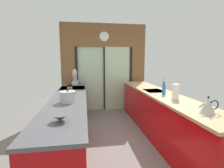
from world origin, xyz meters
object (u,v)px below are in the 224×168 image
object	(u,v)px
mixing_bowl	(60,118)
soap_bottle	(164,89)
knife_block	(70,92)
stand_mixer	(75,78)
kettle	(208,106)
paper_towel_roll	(175,92)
oven_range	(73,106)
stock_pot	(68,97)

from	to	relation	value
mixing_bowl	soap_bottle	bearing A→B (deg)	33.13
knife_block	stand_mixer	size ratio (longest dim) A/B	0.59
stand_mixer	soap_bottle	size ratio (longest dim) A/B	1.64
kettle	paper_towel_roll	size ratio (longest dim) A/B	0.94
knife_block	stand_mixer	world-z (taller)	stand_mixer
kettle	soap_bottle	xyz separation A→B (m)	(-0.00, 1.18, 0.01)
oven_range	knife_block	distance (m)	1.21
stand_mixer	paper_towel_roll	distance (m)	2.87
oven_range	paper_towel_roll	bearing A→B (deg)	-41.06
oven_range	stock_pot	distance (m)	1.56
oven_range	soap_bottle	world-z (taller)	soap_bottle
stand_mixer	stock_pot	distance (m)	2.14
knife_block	mixing_bowl	bearing A→B (deg)	-90.00
kettle	paper_towel_roll	world-z (taller)	paper_towel_roll
mixing_bowl	stand_mixer	size ratio (longest dim) A/B	0.43
mixing_bowl	paper_towel_roll	distance (m)	1.93
stand_mixer	soap_bottle	bearing A→B (deg)	-45.80
knife_block	stand_mixer	bearing A→B (deg)	90.00
knife_block	paper_towel_roll	bearing A→B (deg)	-15.72
kettle	stand_mixer	bearing A→B (deg)	120.64
mixing_bowl	stock_pot	size ratio (longest dim) A/B	0.70
stock_pot	paper_towel_roll	xyz separation A→B (m)	(1.78, -0.11, 0.04)
oven_range	kettle	xyz separation A→B (m)	(1.80, -2.33, 0.56)
oven_range	kettle	size ratio (longest dim) A/B	3.31
stand_mixer	knife_block	bearing A→B (deg)	-90.00
oven_range	stand_mixer	bearing A→B (deg)	88.45
soap_bottle	mixing_bowl	bearing A→B (deg)	-146.87
mixing_bowl	kettle	world-z (taller)	kettle
mixing_bowl	soap_bottle	distance (m)	2.13
knife_block	stock_pot	distance (m)	0.39
paper_towel_roll	kettle	bearing A→B (deg)	-89.84
paper_towel_roll	oven_range	bearing A→B (deg)	138.94
stock_pot	paper_towel_roll	size ratio (longest dim) A/B	0.87
mixing_bowl	oven_range	bearing A→B (deg)	90.46
knife_block	stock_pot	bearing A→B (deg)	-90.00
mixing_bowl	kettle	distance (m)	1.78
stand_mixer	kettle	bearing A→B (deg)	-59.36
stand_mixer	stock_pot	xyz separation A→B (m)	(-0.00, -2.14, -0.07)
stock_pot	kettle	distance (m)	1.98
stock_pot	mixing_bowl	bearing A→B (deg)	-90.00
oven_range	soap_bottle	size ratio (longest dim) A/B	3.58
stock_pot	soap_bottle	distance (m)	1.81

